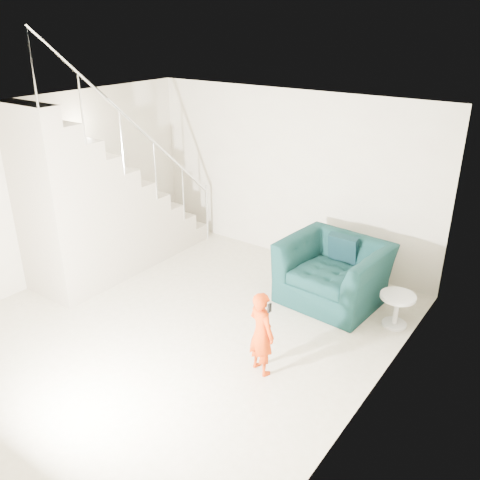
# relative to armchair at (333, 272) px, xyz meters

# --- Properties ---
(floor) EXTENTS (5.50, 5.50, 0.00)m
(floor) POSITION_rel_armchair_xyz_m (-1.30, -1.81, -0.43)
(floor) COLOR tan
(floor) RESTS_ON ground
(ceiling) EXTENTS (5.50, 5.50, 0.00)m
(ceiling) POSITION_rel_armchair_xyz_m (-1.30, -1.81, 2.27)
(ceiling) COLOR silver
(ceiling) RESTS_ON back_wall
(back_wall) EXTENTS (5.00, 0.00, 5.00)m
(back_wall) POSITION_rel_armchair_xyz_m (-1.30, 0.94, 0.92)
(back_wall) COLOR #C1B39D
(back_wall) RESTS_ON floor
(left_wall) EXTENTS (0.00, 5.50, 5.50)m
(left_wall) POSITION_rel_armchair_xyz_m (-3.80, -1.81, 0.92)
(left_wall) COLOR #C1B39D
(left_wall) RESTS_ON floor
(right_wall) EXTENTS (0.00, 5.50, 5.50)m
(right_wall) POSITION_rel_armchair_xyz_m (1.20, -1.81, 0.92)
(right_wall) COLOR #C1B39D
(right_wall) RESTS_ON floor
(armchair) EXTENTS (1.42, 1.26, 0.87)m
(armchair) POSITION_rel_armchair_xyz_m (0.00, 0.00, 0.00)
(armchair) COLOR black
(armchair) RESTS_ON floor
(toddler) EXTENTS (0.42, 0.34, 1.00)m
(toddler) POSITION_rel_armchair_xyz_m (0.05, -1.89, 0.07)
(toddler) COLOR #A72005
(toddler) RESTS_ON floor
(side_table) EXTENTS (0.45, 0.45, 0.45)m
(side_table) POSITION_rel_armchair_xyz_m (0.95, -0.11, -0.13)
(side_table) COLOR silver
(side_table) RESTS_ON floor
(staircase) EXTENTS (1.02, 3.03, 3.62)m
(staircase) POSITION_rel_armchair_xyz_m (-3.30, -1.26, 0.51)
(staircase) COLOR #ADA089
(staircase) RESTS_ON floor
(cushion) EXTENTS (0.42, 0.20, 0.42)m
(cushion) POSITION_rel_armchair_xyz_m (-0.02, 0.32, 0.24)
(cushion) COLOR black
(cushion) RESTS_ON armchair
(throw) EXTENTS (0.05, 0.47, 0.53)m
(throw) POSITION_rel_armchair_xyz_m (-0.62, -0.07, 0.11)
(throw) COLOR black
(throw) RESTS_ON armchair
(phone) EXTENTS (0.02, 0.05, 0.10)m
(phone) POSITION_rel_armchair_xyz_m (0.16, -1.91, 0.44)
(phone) COLOR black
(phone) RESTS_ON toddler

